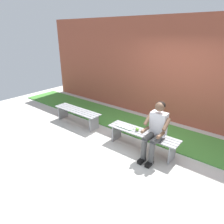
{
  "coord_description": "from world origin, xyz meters",
  "views": [
    {
      "loc": [
        -1.95,
        3.53,
        2.56
      ],
      "look_at": [
        0.77,
        0.15,
        0.78
      ],
      "focal_mm": 31.81,
      "sensor_mm": 36.0,
      "label": 1
    }
  ],
  "objects_px": {
    "apple": "(137,129)",
    "book_open": "(125,127)",
    "person_seated": "(156,129)",
    "bench_far": "(77,113)",
    "bench_near": "(142,136)"
  },
  "relations": [
    {
      "from": "bench_near",
      "to": "apple",
      "type": "distance_m",
      "value": 0.2
    },
    {
      "from": "bench_near",
      "to": "book_open",
      "type": "height_order",
      "value": "book_open"
    },
    {
      "from": "bench_far",
      "to": "book_open",
      "type": "relative_size",
      "value": 3.79
    },
    {
      "from": "book_open",
      "to": "bench_near",
      "type": "bearing_deg",
      "value": -174.87
    },
    {
      "from": "person_seated",
      "to": "bench_far",
      "type": "bearing_deg",
      "value": -2.23
    },
    {
      "from": "bench_far",
      "to": "person_seated",
      "type": "relative_size",
      "value": 1.27
    },
    {
      "from": "apple",
      "to": "book_open",
      "type": "distance_m",
      "value": 0.32
    },
    {
      "from": "person_seated",
      "to": "apple",
      "type": "relative_size",
      "value": 15.09
    },
    {
      "from": "bench_far",
      "to": "book_open",
      "type": "bearing_deg",
      "value": 178.51
    },
    {
      "from": "bench_far",
      "to": "person_seated",
      "type": "xyz_separation_m",
      "value": [
        -2.54,
        0.1,
        0.35
      ]
    },
    {
      "from": "person_seated",
      "to": "book_open",
      "type": "xyz_separation_m",
      "value": [
        0.81,
        -0.05,
        -0.23
      ]
    },
    {
      "from": "bench_near",
      "to": "apple",
      "type": "bearing_deg",
      "value": 4.49
    },
    {
      "from": "bench_near",
      "to": "person_seated",
      "type": "bearing_deg",
      "value": 164.34
    },
    {
      "from": "bench_near",
      "to": "book_open",
      "type": "distance_m",
      "value": 0.47
    },
    {
      "from": "bench_near",
      "to": "apple",
      "type": "relative_size",
      "value": 20.76
    }
  ]
}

